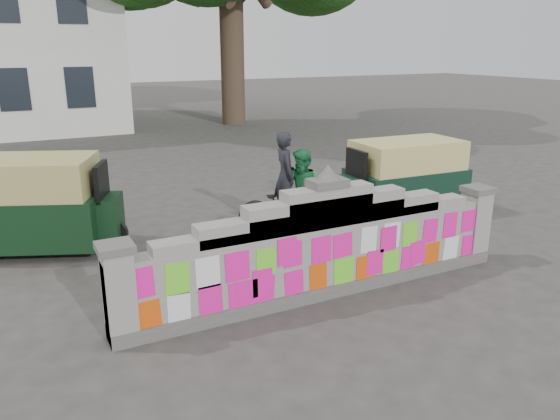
{
  "coord_description": "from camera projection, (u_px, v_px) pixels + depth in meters",
  "views": [
    {
      "loc": [
        -4.07,
        -6.42,
        3.64
      ],
      "look_at": [
        -0.25,
        1.0,
        1.1
      ],
      "focal_mm": 35.0,
      "sensor_mm": 36.0,
      "label": 1
    }
  ],
  "objects": [
    {
      "name": "rickshaw_left",
      "position": [
        29.0,
        204.0,
        9.82
      ],
      "size": [
        3.2,
        2.36,
        1.72
      ],
      "rotation": [
        0.0,
        0.0,
        -0.4
      ],
      "color": "black",
      "rests_on": "ground"
    },
    {
      "name": "cyclist_rider",
      "position": [
        285.0,
        188.0,
        10.97
      ],
      "size": [
        0.52,
        0.7,
        1.75
      ],
      "primitive_type": "imported",
      "rotation": [
        0.0,
        0.0,
        1.4
      ],
      "color": "black",
      "rests_on": "ground"
    },
    {
      "name": "pedestrian",
      "position": [
        303.0,
        192.0,
        10.81
      ],
      "size": [
        0.93,
        1.01,
        1.68
      ],
      "primitive_type": "imported",
      "rotation": [
        0.0,
        0.0,
        -1.12
      ],
      "color": "#227E43",
      "rests_on": "ground"
    },
    {
      "name": "parapet_wall",
      "position": [
        326.0,
        248.0,
        8.08
      ],
      "size": [
        6.48,
        0.44,
        2.01
      ],
      "color": "#4C4C49",
      "rests_on": "ground"
    },
    {
      "name": "cyclist_bike",
      "position": [
        285.0,
        205.0,
        11.08
      ],
      "size": [
        2.06,
        1.01,
        1.03
      ],
      "primitive_type": "imported",
      "rotation": [
        0.0,
        0.0,
        1.4
      ],
      "color": "black",
      "rests_on": "ground"
    },
    {
      "name": "rickshaw_right",
      "position": [
        403.0,
        176.0,
        12.09
      ],
      "size": [
        2.98,
        1.49,
        1.63
      ],
      "rotation": [
        0.0,
        0.0,
        3.09
      ],
      "color": "black",
      "rests_on": "ground"
    },
    {
      "name": "ground",
      "position": [
        325.0,
        294.0,
        8.3
      ],
      "size": [
        100.0,
        100.0,
        0.0
      ],
      "primitive_type": "plane",
      "color": "#383533",
      "rests_on": "ground"
    }
  ]
}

